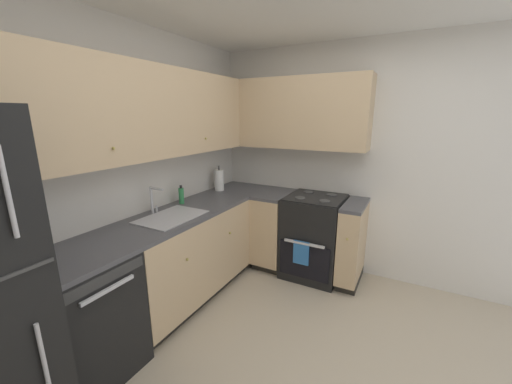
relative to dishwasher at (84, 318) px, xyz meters
name	(u,v)px	position (x,y,z in m)	size (l,w,h in m)	color
wall_back	(116,178)	(0.62, 0.33, 0.84)	(3.63, 0.05, 2.55)	silver
wall_right	(372,165)	(2.41, -1.48, 0.84)	(0.05, 3.67, 2.55)	silver
dishwasher	(84,318)	(0.00, 0.00, 0.00)	(0.60, 0.63, 0.88)	black
lower_cabinets_back	(186,256)	(1.04, 0.00, 0.00)	(1.48, 0.62, 0.88)	tan
countertop_back	(183,213)	(1.04, 0.00, 0.46)	(2.68, 0.60, 0.04)	#4C4C51
lower_cabinets_right	(301,235)	(2.09, -0.82, 0.00)	(0.62, 1.20, 0.88)	tan
countertop_right	(302,198)	(2.08, -0.82, 0.46)	(0.60, 1.20, 0.03)	#4C4C51
oven_range	(314,236)	(2.10, -0.97, 0.02)	(0.68, 0.62, 1.06)	black
upper_cabinets_back	(151,113)	(0.88, 0.14, 1.37)	(2.36, 0.34, 0.76)	tan
upper_cabinets_right	(289,113)	(2.22, -0.57, 1.37)	(0.32, 1.75, 0.76)	tan
sink	(172,221)	(0.86, -0.03, 0.43)	(0.58, 0.40, 0.10)	#B7B7BC
faucet	(153,198)	(0.86, 0.18, 0.62)	(0.07, 0.16, 0.25)	silver
soap_bottle	(181,196)	(1.23, 0.18, 0.56)	(0.05, 0.05, 0.19)	#338C4C
paper_towel_roll	(219,180)	(1.87, 0.16, 0.60)	(0.11, 0.11, 0.31)	white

